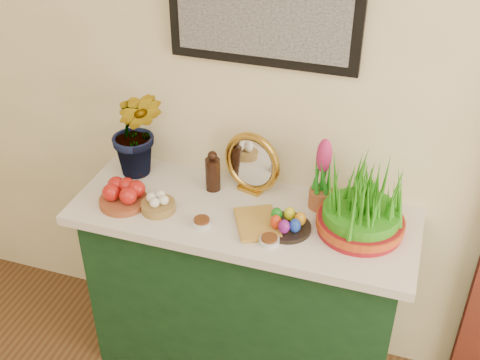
# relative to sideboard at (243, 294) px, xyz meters

# --- Properties ---
(sideboard) EXTENTS (1.30, 0.45, 0.85)m
(sideboard) POSITION_rel_sideboard_xyz_m (0.00, 0.00, 0.00)
(sideboard) COLOR #153B1D
(sideboard) RESTS_ON ground
(tablecloth) EXTENTS (1.40, 0.55, 0.04)m
(tablecloth) POSITION_rel_sideboard_xyz_m (0.00, 0.00, 0.45)
(tablecloth) COLOR silver
(tablecloth) RESTS_ON sideboard
(hyacinth_green) EXTENTS (0.30, 0.27, 0.55)m
(hyacinth_green) POSITION_rel_sideboard_xyz_m (-0.52, 0.12, 0.74)
(hyacinth_green) COLOR #1B801A
(hyacinth_green) RESTS_ON tablecloth
(apple_bowl) EXTENTS (0.25, 0.25, 0.10)m
(apple_bowl) POSITION_rel_sideboard_xyz_m (-0.48, -0.11, 0.51)
(apple_bowl) COLOR brown
(apple_bowl) RESTS_ON tablecloth
(garlic_basket) EXTENTS (0.15, 0.15, 0.08)m
(garlic_basket) POSITION_rel_sideboard_xyz_m (-0.33, -0.11, 0.50)
(garlic_basket) COLOR olive
(garlic_basket) RESTS_ON tablecloth
(vinegar_cruet) EXTENTS (0.06, 0.06, 0.19)m
(vinegar_cruet) POSITION_rel_sideboard_xyz_m (-0.17, 0.11, 0.55)
(vinegar_cruet) COLOR black
(vinegar_cruet) RESTS_ON tablecloth
(mirror) EXTENTS (0.27, 0.13, 0.27)m
(mirror) POSITION_rel_sideboard_xyz_m (-0.02, 0.16, 0.59)
(mirror) COLOR #B98B31
(mirror) RESTS_ON tablecloth
(book) EXTENTS (0.22, 0.25, 0.03)m
(book) POSITION_rel_sideboard_xyz_m (0.01, -0.11, 0.48)
(book) COLOR #B88934
(book) RESTS_ON tablecloth
(spice_dish_left) EXTENTS (0.08, 0.08, 0.03)m
(spice_dish_left) POSITION_rel_sideboard_xyz_m (-0.13, -0.14, 0.48)
(spice_dish_left) COLOR silver
(spice_dish_left) RESTS_ON tablecloth
(spice_dish_right) EXTENTS (0.08, 0.08, 0.03)m
(spice_dish_right) POSITION_rel_sideboard_xyz_m (0.15, -0.17, 0.48)
(spice_dish_right) COLOR silver
(spice_dish_right) RESTS_ON tablecloth
(egg_plate) EXTENTS (0.19, 0.19, 0.08)m
(egg_plate) POSITION_rel_sideboard_xyz_m (0.20, -0.07, 0.49)
(egg_plate) COLOR black
(egg_plate) RESTS_ON tablecloth
(hyacinth_pink) EXTENTS (0.10, 0.10, 0.32)m
(hyacinth_pink) POSITION_rel_sideboard_xyz_m (0.29, 0.12, 0.61)
(hyacinth_pink) COLOR #9B522E
(hyacinth_pink) RESTS_ON tablecloth
(wheatgrass_sabzeh) EXTENTS (0.34, 0.34, 0.28)m
(wheatgrass_sabzeh) POSITION_rel_sideboard_xyz_m (0.46, 0.02, 0.59)
(wheatgrass_sabzeh) COLOR maroon
(wheatgrass_sabzeh) RESTS_ON tablecloth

